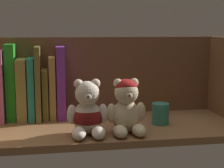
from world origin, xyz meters
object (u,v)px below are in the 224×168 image
(book_5, at_px, (39,83))
(pillar_candle, at_px, (160,114))
(book_7, at_px, (52,88))
(book_2, at_px, (11,82))
(book_1, at_px, (3,85))
(book_8, at_px, (61,82))
(book_6, at_px, (45,94))
(teddy_bear_smaller, at_px, (126,108))
(teddy_bear_larger, at_px, (88,113))
(book_3, at_px, (23,89))
(book_4, at_px, (32,88))

(book_5, relative_size, pillar_candle, 3.65)
(book_7, bearing_deg, book_2, 180.00)
(book_1, height_order, book_8, book_8)
(book_1, height_order, book_2, book_2)
(book_6, distance_m, teddy_bear_smaller, 0.30)
(book_8, height_order, teddy_bear_larger, book_8)
(book_3, height_order, book_6, book_3)
(book_2, distance_m, book_4, 0.07)
(book_8, distance_m, pillar_candle, 0.33)
(book_6, xyz_separation_m, teddy_bear_larger, (0.11, -0.20, -0.02))
(book_3, height_order, book_8, book_8)
(book_1, relative_size, book_5, 0.95)
(book_3, bearing_deg, book_2, 180.00)
(book_7, bearing_deg, book_1, 180.00)
(pillar_candle, bearing_deg, book_7, 157.65)
(book_3, height_order, book_5, book_5)
(book_7, distance_m, pillar_candle, 0.35)
(book_1, xyz_separation_m, book_7, (0.15, 0.00, -0.01))
(book_5, relative_size, teddy_bear_larger, 1.51)
(book_3, xyz_separation_m, book_6, (0.07, 0.00, -0.02))
(book_5, distance_m, book_7, 0.05)
(book_6, xyz_separation_m, teddy_bear_smaller, (0.22, -0.20, -0.01))
(book_5, relative_size, book_6, 1.46)
(teddy_bear_larger, height_order, teddy_bear_smaller, teddy_bear_larger)
(book_1, distance_m, book_5, 0.11)
(book_2, distance_m, book_6, 0.11)
(book_8, height_order, pillar_candle, book_8)
(book_7, xyz_separation_m, teddy_bear_larger, (0.09, -0.20, -0.04))
(book_5, xyz_separation_m, teddy_bear_smaller, (0.24, -0.20, -0.04))
(book_6, distance_m, book_7, 0.03)
(book_8, xyz_separation_m, teddy_bear_smaller, (0.17, -0.20, -0.04))
(book_6, bearing_deg, book_7, 0.00)
(book_2, xyz_separation_m, book_3, (0.03, 0.00, -0.02))
(teddy_bear_smaller, bearing_deg, teddy_bear_larger, -179.67)
(book_8, bearing_deg, teddy_bear_smaller, -49.78)
(book_6, height_order, book_8, book_8)
(book_7, bearing_deg, book_3, 180.00)
(book_1, relative_size, pillar_candle, 3.48)
(book_3, distance_m, book_7, 0.09)
(teddy_bear_smaller, bearing_deg, book_2, 147.93)
(book_1, bearing_deg, teddy_bear_larger, -39.82)
(book_4, height_order, book_5, book_5)
(book_7, bearing_deg, book_4, 180.00)
(book_1, xyz_separation_m, teddy_bear_larger, (0.24, -0.20, -0.05))
(book_1, relative_size, teddy_bear_smaller, 1.46)
(book_3, xyz_separation_m, book_4, (0.03, 0.00, 0.00))
(teddy_bear_larger, bearing_deg, book_2, 136.89)
(book_1, bearing_deg, pillar_candle, -15.52)
(book_5, bearing_deg, teddy_bear_smaller, -40.10)
(book_3, xyz_separation_m, pillar_candle, (0.41, -0.13, -0.06))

